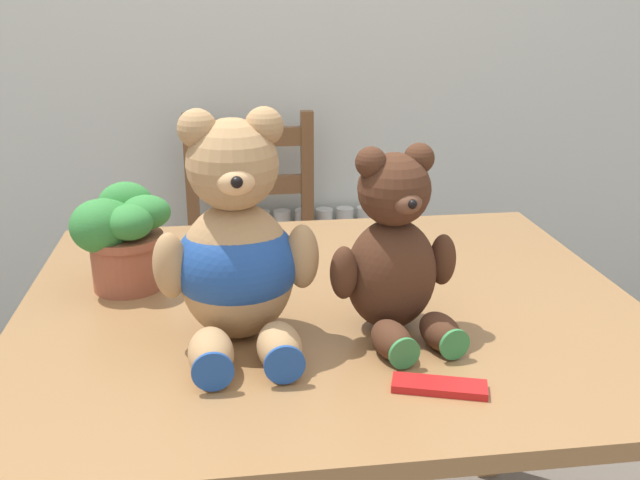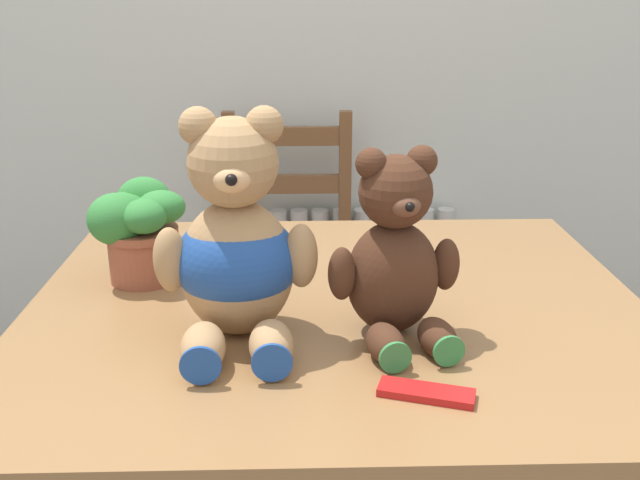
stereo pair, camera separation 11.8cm
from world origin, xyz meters
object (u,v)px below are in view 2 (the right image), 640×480
at_px(teddy_bear_right, 395,257).
at_px(potted_plant, 138,226).
at_px(chocolate_bar, 426,393).
at_px(wooden_chair_behind, 289,274).
at_px(teddy_bear_left, 236,249).

xyz_separation_m(teddy_bear_right, potted_plant, (-0.48, 0.25, -0.03)).
bearing_deg(potted_plant, chocolate_bar, -42.30).
bearing_deg(wooden_chair_behind, teddy_bear_left, 86.47).
relative_size(potted_plant, chocolate_bar, 1.45).
height_order(potted_plant, chocolate_bar, potted_plant).
relative_size(teddy_bear_left, chocolate_bar, 2.78).
bearing_deg(chocolate_bar, wooden_chair_behind, 99.94).
bearing_deg(teddy_bear_left, potted_plant, -52.27).
bearing_deg(potted_plant, teddy_bear_right, -27.67).
bearing_deg(teddy_bear_right, potted_plant, -39.46).
bearing_deg(potted_plant, wooden_chair_behind, 70.66).
xyz_separation_m(teddy_bear_left, teddy_bear_right, (0.26, -0.00, -0.02)).
bearing_deg(teddy_bear_left, teddy_bear_right, 176.33).
relative_size(wooden_chair_behind, teddy_bear_right, 2.99).
bearing_deg(chocolate_bar, teddy_bear_left, 143.98).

